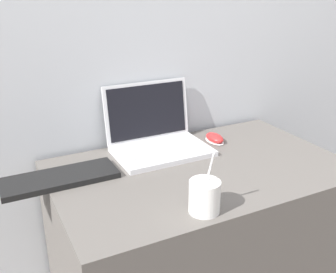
# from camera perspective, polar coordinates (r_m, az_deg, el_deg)

# --- Properties ---
(wall_back) EXTENTS (7.00, 0.04, 2.50)m
(wall_back) POSITION_cam_1_polar(r_m,az_deg,el_deg) (1.61, -1.69, 17.62)
(wall_back) COLOR silver
(wall_back) RESTS_ON ground_plane
(desk) EXTENTS (1.06, 0.65, 0.73)m
(desk) POSITION_cam_1_polar(r_m,az_deg,el_deg) (1.63, 4.39, -16.18)
(desk) COLOR #5B5651
(desk) RESTS_ON ground_plane
(laptop) EXTENTS (0.36, 0.28, 0.25)m
(laptop) POSITION_cam_1_polar(r_m,az_deg,el_deg) (1.56, -1.66, 0.07)
(laptop) COLOR silver
(laptop) RESTS_ON desk
(drink_cup) EXTENTS (0.09, 0.09, 0.19)m
(drink_cup) POSITION_cam_1_polar(r_m,az_deg,el_deg) (1.15, 5.33, -8.59)
(drink_cup) COLOR white
(drink_cup) RESTS_ON desk
(computer_mouse) EXTENTS (0.06, 0.11, 0.03)m
(computer_mouse) POSITION_cam_1_polar(r_m,az_deg,el_deg) (1.66, 6.78, -0.26)
(computer_mouse) COLOR white
(computer_mouse) RESTS_ON desk
(external_keyboard) EXTENTS (0.38, 0.14, 0.02)m
(external_keyboard) POSITION_cam_1_polar(r_m,az_deg,el_deg) (1.38, -15.42, -5.84)
(external_keyboard) COLOR black
(external_keyboard) RESTS_ON desk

